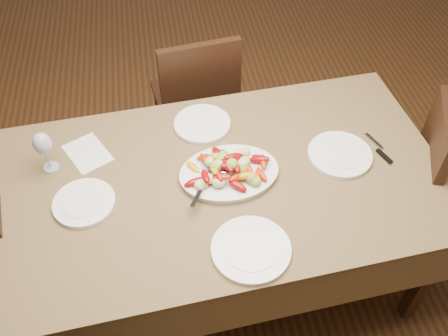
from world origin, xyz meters
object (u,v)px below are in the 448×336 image
at_px(plate_near, 251,249).
at_px(wine_glass, 45,151).
at_px(plate_left, 84,203).
at_px(plate_far, 202,124).
at_px(dining_table, 224,231).
at_px(plate_right, 340,155).
at_px(serving_platter, 229,174).
at_px(chair_far, 194,98).

xyz_separation_m(plate_near, wine_glass, (-0.75, 0.54, 0.09)).
height_order(plate_left, plate_far, same).
relative_size(dining_table, plate_near, 6.28).
xyz_separation_m(plate_right, wine_glass, (-1.22, 0.13, 0.09)).
bearing_deg(dining_table, serving_platter, 21.18).
xyz_separation_m(plate_left, plate_near, (0.61, -0.32, 0.00)).
height_order(chair_far, plate_left, chair_far).
bearing_deg(wine_glass, serving_platter, -12.72).
xyz_separation_m(serving_platter, plate_left, (-0.59, -0.06, -0.00)).
distance_m(plate_far, wine_glass, 0.69).
distance_m(chair_far, plate_near, 1.28).
distance_m(dining_table, serving_platter, 0.39).
xyz_separation_m(dining_table, plate_left, (-0.56, -0.05, 0.39)).
height_order(serving_platter, plate_far, serving_platter).
bearing_deg(plate_right, plate_near, -138.93).
xyz_separation_m(plate_far, plate_near, (0.09, -0.69, 0.00)).
xyz_separation_m(plate_far, wine_glass, (-0.66, -0.16, 0.09)).
distance_m(serving_platter, wine_glass, 0.75).
relative_size(chair_far, plate_left, 3.88).
relative_size(chair_far, plate_near, 3.24).
relative_size(serving_platter, wine_glass, 1.95).
distance_m(plate_left, wine_glass, 0.28).
distance_m(chair_far, plate_left, 1.10).
relative_size(chair_far, wine_glass, 4.64).
xyz_separation_m(chair_far, plate_right, (0.54, -0.83, 0.29)).
relative_size(plate_far, plate_near, 0.88).
bearing_deg(wine_glass, chair_far, 46.20).
xyz_separation_m(dining_table, wine_glass, (-0.71, 0.17, 0.48)).
bearing_deg(dining_table, chair_far, 92.25).
distance_m(serving_platter, plate_far, 0.33).
xyz_separation_m(serving_platter, plate_near, (0.02, -0.37, -0.00)).
bearing_deg(wine_glass, plate_right, -6.02).
relative_size(chair_far, plate_far, 3.68).
distance_m(dining_table, chair_far, 0.88).
relative_size(plate_left, plate_right, 0.89).
bearing_deg(plate_left, wine_glass, 122.88).
bearing_deg(serving_platter, plate_far, 102.20).
height_order(serving_platter, plate_left, serving_platter).
distance_m(dining_table, plate_far, 0.51).
distance_m(serving_platter, plate_left, 0.59).
bearing_deg(plate_far, dining_table, -81.87).
bearing_deg(plate_right, chair_far, 123.23).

